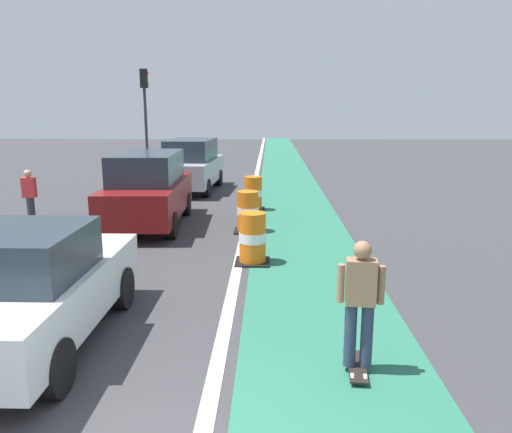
{
  "coord_description": "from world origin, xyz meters",
  "views": [
    {
      "loc": [
        1.56,
        -3.56,
        3.22
      ],
      "look_at": [
        1.29,
        6.09,
        1.1
      ],
      "focal_mm": 34.62,
      "sensor_mm": 36.0,
      "label": 1
    }
  ],
  "objects_px": {
    "skateboarder_on_lane": "(360,303)",
    "traffic_barrel_front": "(252,239)",
    "traffic_light_corner": "(145,103)",
    "parked_sedan_nearest": "(29,288)",
    "traffic_barrel_mid": "(248,212)",
    "parked_suv_third": "(192,165)",
    "traffic_barrel_back": "(253,194)",
    "parked_suv_second": "(148,189)",
    "pedestrian_crossing": "(30,197)"
  },
  "relations": [
    {
      "from": "parked_suv_second",
      "to": "parked_suv_third",
      "type": "distance_m",
      "value": 6.06
    },
    {
      "from": "traffic_barrel_mid",
      "to": "traffic_light_corner",
      "type": "bearing_deg",
      "value": 115.11
    },
    {
      "from": "traffic_barrel_back",
      "to": "parked_sedan_nearest",
      "type": "bearing_deg",
      "value": -106.15
    },
    {
      "from": "pedestrian_crossing",
      "to": "traffic_barrel_back",
      "type": "bearing_deg",
      "value": 23.95
    },
    {
      "from": "traffic_barrel_back",
      "to": "pedestrian_crossing",
      "type": "xyz_separation_m",
      "value": [
        -5.99,
        -2.66,
        0.33
      ]
    },
    {
      "from": "traffic_barrel_back",
      "to": "traffic_light_corner",
      "type": "xyz_separation_m",
      "value": [
        -5.62,
        9.01,
        2.97
      ]
    },
    {
      "from": "skateboarder_on_lane",
      "to": "parked_sedan_nearest",
      "type": "bearing_deg",
      "value": 172.27
    },
    {
      "from": "parked_sedan_nearest",
      "to": "traffic_light_corner",
      "type": "xyz_separation_m",
      "value": [
        -2.89,
        18.44,
        2.67
      ]
    },
    {
      "from": "traffic_barrel_mid",
      "to": "traffic_light_corner",
      "type": "distance_m",
      "value": 13.47
    },
    {
      "from": "skateboarder_on_lane",
      "to": "traffic_barrel_mid",
      "type": "relative_size",
      "value": 1.55
    },
    {
      "from": "parked_sedan_nearest",
      "to": "traffic_light_corner",
      "type": "relative_size",
      "value": 0.81
    },
    {
      "from": "parked_suv_third",
      "to": "traffic_barrel_front",
      "type": "distance_m",
      "value": 9.79
    },
    {
      "from": "traffic_barrel_mid",
      "to": "pedestrian_crossing",
      "type": "relative_size",
      "value": 0.68
    },
    {
      "from": "parked_sedan_nearest",
      "to": "traffic_barrel_back",
      "type": "xyz_separation_m",
      "value": [
        2.73,
        9.43,
        -0.3
      ]
    },
    {
      "from": "skateboarder_on_lane",
      "to": "traffic_barrel_back",
      "type": "bearing_deg",
      "value": 99.26
    },
    {
      "from": "traffic_barrel_mid",
      "to": "traffic_light_corner",
      "type": "relative_size",
      "value": 0.21
    },
    {
      "from": "traffic_barrel_front",
      "to": "traffic_light_corner",
      "type": "xyz_separation_m",
      "value": [
        -5.79,
        14.62,
        2.97
      ]
    },
    {
      "from": "skateboarder_on_lane",
      "to": "parked_suv_second",
      "type": "relative_size",
      "value": 0.36
    },
    {
      "from": "skateboarder_on_lane",
      "to": "parked_suv_third",
      "type": "height_order",
      "value": "parked_suv_third"
    },
    {
      "from": "parked_suv_third",
      "to": "traffic_barrel_back",
      "type": "relative_size",
      "value": 4.31
    },
    {
      "from": "traffic_barrel_front",
      "to": "traffic_barrel_mid",
      "type": "xyz_separation_m",
      "value": [
        -0.22,
        2.73,
        0.0
      ]
    },
    {
      "from": "traffic_light_corner",
      "to": "parked_sedan_nearest",
      "type": "bearing_deg",
      "value": -81.08
    },
    {
      "from": "traffic_light_corner",
      "to": "traffic_barrel_back",
      "type": "bearing_deg",
      "value": -58.04
    },
    {
      "from": "parked_sedan_nearest",
      "to": "parked_suv_second",
      "type": "height_order",
      "value": "parked_suv_second"
    },
    {
      "from": "skateboarder_on_lane",
      "to": "traffic_barrel_front",
      "type": "xyz_separation_m",
      "value": [
        -1.46,
        4.41,
        -0.38
      ]
    },
    {
      "from": "traffic_barrel_front",
      "to": "parked_suv_third",
      "type": "bearing_deg",
      "value": 106.27
    },
    {
      "from": "parked_suv_third",
      "to": "traffic_barrel_front",
      "type": "xyz_separation_m",
      "value": [
        2.74,
        -9.39,
        -0.5
      ]
    },
    {
      "from": "skateboarder_on_lane",
      "to": "traffic_barrel_back",
      "type": "xyz_separation_m",
      "value": [
        -1.63,
        10.02,
        -0.38
      ]
    },
    {
      "from": "skateboarder_on_lane",
      "to": "traffic_light_corner",
      "type": "bearing_deg",
      "value": 110.87
    },
    {
      "from": "parked_suv_second",
      "to": "parked_sedan_nearest",
      "type": "bearing_deg",
      "value": -89.18
    },
    {
      "from": "parked_sedan_nearest",
      "to": "parked_suv_third",
      "type": "xyz_separation_m",
      "value": [
        0.16,
        13.2,
        0.2
      ]
    },
    {
      "from": "parked_sedan_nearest",
      "to": "traffic_barrel_back",
      "type": "bearing_deg",
      "value": 73.85
    },
    {
      "from": "traffic_barrel_front",
      "to": "traffic_barrel_back",
      "type": "height_order",
      "value": "same"
    },
    {
      "from": "traffic_barrel_front",
      "to": "skateboarder_on_lane",
      "type": "bearing_deg",
      "value": -71.64
    },
    {
      "from": "parked_suv_third",
      "to": "pedestrian_crossing",
      "type": "bearing_deg",
      "value": -117.96
    },
    {
      "from": "parked_suv_third",
      "to": "traffic_light_corner",
      "type": "bearing_deg",
      "value": 120.26
    },
    {
      "from": "traffic_barrel_mid",
      "to": "parked_suv_third",
      "type": "bearing_deg",
      "value": 110.73
    },
    {
      "from": "skateboarder_on_lane",
      "to": "traffic_barrel_mid",
      "type": "distance_m",
      "value": 7.34
    },
    {
      "from": "traffic_barrel_mid",
      "to": "pedestrian_crossing",
      "type": "distance_m",
      "value": 5.95
    },
    {
      "from": "parked_suv_third",
      "to": "traffic_barrel_mid",
      "type": "bearing_deg",
      "value": -69.27
    },
    {
      "from": "parked_suv_second",
      "to": "traffic_barrel_front",
      "type": "xyz_separation_m",
      "value": [
        3.0,
        -3.34,
        -0.5
      ]
    },
    {
      "from": "parked_suv_third",
      "to": "parked_suv_second",
      "type": "bearing_deg",
      "value": -92.5
    },
    {
      "from": "traffic_barrel_front",
      "to": "traffic_light_corner",
      "type": "distance_m",
      "value": 16.01
    },
    {
      "from": "skateboarder_on_lane",
      "to": "traffic_barrel_mid",
      "type": "height_order",
      "value": "skateboarder_on_lane"
    },
    {
      "from": "parked_sedan_nearest",
      "to": "traffic_barrel_front",
      "type": "distance_m",
      "value": 4.8
    },
    {
      "from": "parked_sedan_nearest",
      "to": "traffic_barrel_front",
      "type": "bearing_deg",
      "value": 52.76
    },
    {
      "from": "parked_suv_third",
      "to": "traffic_barrel_back",
      "type": "distance_m",
      "value": 4.6
    },
    {
      "from": "pedestrian_crossing",
      "to": "traffic_barrel_mid",
      "type": "bearing_deg",
      "value": -2.17
    },
    {
      "from": "parked_sedan_nearest",
      "to": "traffic_barrel_front",
      "type": "xyz_separation_m",
      "value": [
        2.9,
        3.82,
        -0.3
      ]
    },
    {
      "from": "traffic_barrel_front",
      "to": "traffic_light_corner",
      "type": "height_order",
      "value": "traffic_light_corner"
    }
  ]
}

